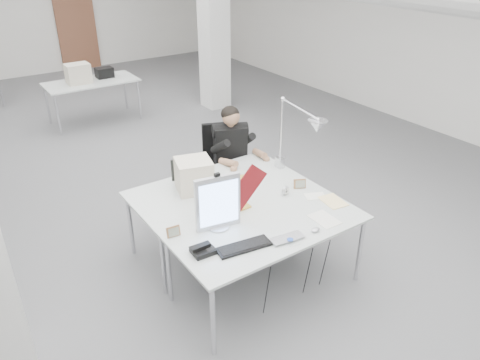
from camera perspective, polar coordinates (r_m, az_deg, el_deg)
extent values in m
cube|color=#5C5C5F|center=(6.53, -10.13, -1.05)|extent=(10.00, 14.00, 0.02)
cube|color=white|center=(12.60, -25.28, 18.58)|extent=(10.00, 0.02, 3.20)
cube|color=white|center=(9.09, 20.10, 16.78)|extent=(0.02, 14.00, 3.20)
cube|color=white|center=(9.24, -3.22, 18.49)|extent=(0.45, 0.45, 3.20)
cube|color=brown|center=(12.87, -19.32, 17.25)|extent=(0.95, 0.08, 2.10)
cube|color=silver|center=(4.28, 3.48, -5.64)|extent=(1.80, 0.90, 0.02)
cube|color=silver|center=(4.92, -2.89, -0.85)|extent=(1.80, 0.90, 0.02)
cube|color=silver|center=(8.96, -17.72, 11.32)|extent=(1.60, 0.80, 0.02)
cube|color=#B6B6BB|center=(4.11, -2.73, -2.75)|extent=(0.42, 0.11, 0.52)
cube|color=maroon|center=(4.18, 0.51, -1.33)|extent=(0.46, 0.07, 0.50)
cube|color=black|center=(3.98, 0.47, -8.14)|extent=(0.49, 0.22, 0.02)
imported|color=#ACADB1|center=(4.06, 6.12, -7.42)|extent=(0.33, 0.24, 0.02)
ellipsoid|color=silver|center=(4.22, 9.20, -6.02)|extent=(0.10, 0.08, 0.04)
cube|color=black|center=(3.93, -4.55, -8.57)|extent=(0.19, 0.17, 0.05)
cube|color=#A46F46|center=(4.14, -8.13, -6.23)|extent=(0.13, 0.04, 0.10)
cube|color=#A06E45|center=(4.88, 7.29, -0.45)|extent=(0.13, 0.09, 0.10)
cylinder|color=#A8A8AC|center=(4.74, 5.55, -1.27)|extent=(0.10, 0.05, 0.09)
cube|color=white|center=(4.41, 10.25, -4.73)|extent=(0.20, 0.29, 0.01)
cube|color=#FFE198|center=(4.71, 11.28, -2.55)|extent=(0.23, 0.29, 0.01)
cube|color=white|center=(4.77, 9.14, -1.96)|extent=(0.24, 0.21, 0.01)
cube|color=beige|center=(4.79, -5.64, 0.60)|extent=(0.43, 0.42, 0.33)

